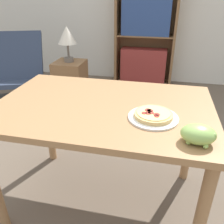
{
  "coord_description": "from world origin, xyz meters",
  "views": [
    {
      "loc": [
        0.4,
        -1.2,
        1.34
      ],
      "look_at": [
        0.18,
        -0.21,
        0.81
      ],
      "focal_mm": 38.0,
      "sensor_mm": 36.0,
      "label": 1
    }
  ],
  "objects_px": {
    "pizza_on_plate": "(153,116)",
    "table_lamp": "(67,37)",
    "grape_bunch": "(199,134)",
    "bookshelf": "(145,40)",
    "lounge_chair_near": "(17,85)",
    "side_table": "(71,86)"
  },
  "relations": [
    {
      "from": "lounge_chair_near",
      "to": "bookshelf",
      "type": "relative_size",
      "value": 0.64
    },
    {
      "from": "side_table",
      "to": "table_lamp",
      "type": "relative_size",
      "value": 1.52
    },
    {
      "from": "pizza_on_plate",
      "to": "bookshelf",
      "type": "distance_m",
      "value": 2.58
    },
    {
      "from": "lounge_chair_near",
      "to": "side_table",
      "type": "distance_m",
      "value": 0.68
    },
    {
      "from": "pizza_on_plate",
      "to": "lounge_chair_near",
      "type": "xyz_separation_m",
      "value": [
        -1.71,
        1.34,
        -0.48
      ]
    },
    {
      "from": "side_table",
      "to": "table_lamp",
      "type": "distance_m",
      "value": 0.58
    },
    {
      "from": "pizza_on_plate",
      "to": "bookshelf",
      "type": "relative_size",
      "value": 0.18
    },
    {
      "from": "lounge_chair_near",
      "to": "side_table",
      "type": "bearing_deg",
      "value": -11.74
    },
    {
      "from": "side_table",
      "to": "table_lamp",
      "type": "xyz_separation_m",
      "value": [
        0.0,
        0.0,
        0.58
      ]
    },
    {
      "from": "grape_bunch",
      "to": "lounge_chair_near",
      "type": "xyz_separation_m",
      "value": [
        -1.91,
        1.51,
        -0.51
      ]
    },
    {
      "from": "lounge_chair_near",
      "to": "table_lamp",
      "type": "relative_size",
      "value": 2.4
    },
    {
      "from": "side_table",
      "to": "pizza_on_plate",
      "type": "bearing_deg",
      "value": -54.22
    },
    {
      "from": "bookshelf",
      "to": "side_table",
      "type": "relative_size",
      "value": 2.45
    },
    {
      "from": "table_lamp",
      "to": "bookshelf",
      "type": "bearing_deg",
      "value": 55.65
    },
    {
      "from": "pizza_on_plate",
      "to": "table_lamp",
      "type": "height_order",
      "value": "table_lamp"
    },
    {
      "from": "lounge_chair_near",
      "to": "side_table",
      "type": "xyz_separation_m",
      "value": [
        0.67,
        0.11,
        0.01
      ]
    },
    {
      "from": "lounge_chair_near",
      "to": "table_lamp",
      "type": "xyz_separation_m",
      "value": [
        0.67,
        0.11,
        0.59
      ]
    },
    {
      "from": "grape_bunch",
      "to": "table_lamp",
      "type": "height_order",
      "value": "table_lamp"
    },
    {
      "from": "lounge_chair_near",
      "to": "side_table",
      "type": "height_order",
      "value": "lounge_chair_near"
    },
    {
      "from": "grape_bunch",
      "to": "bookshelf",
      "type": "relative_size",
      "value": 0.1
    },
    {
      "from": "grape_bunch",
      "to": "bookshelf",
      "type": "height_order",
      "value": "bookshelf"
    },
    {
      "from": "bookshelf",
      "to": "table_lamp",
      "type": "relative_size",
      "value": 3.73
    }
  ]
}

